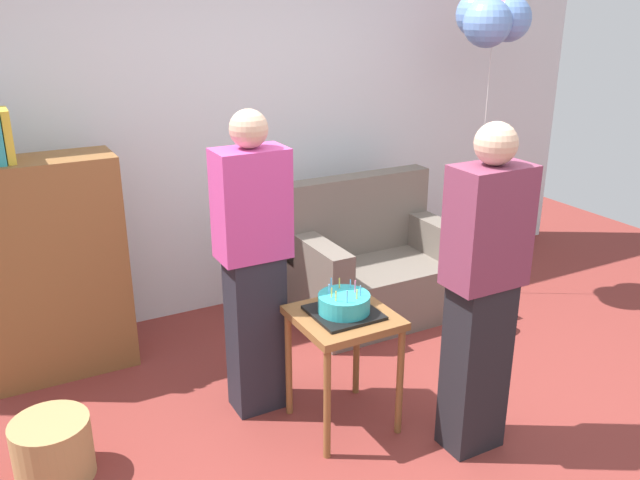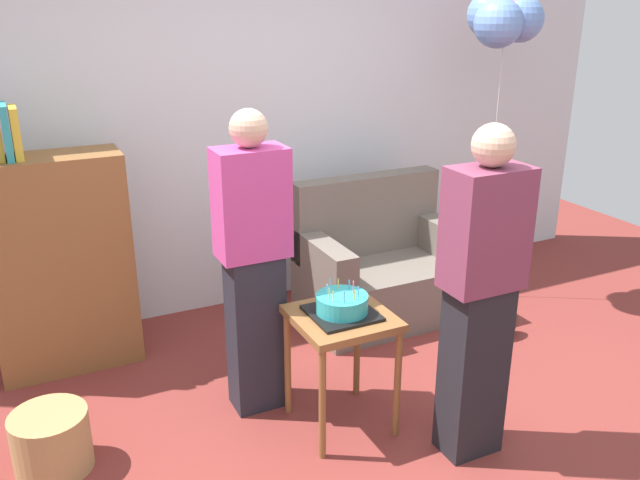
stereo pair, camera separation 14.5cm
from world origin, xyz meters
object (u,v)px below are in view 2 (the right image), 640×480
object	(u,v)px
handbag	(500,323)
person_holding_cake	(480,296)
birthday_cake	(342,305)
wicker_basket	(52,442)
couch	(380,269)
side_table	(342,332)
bookshelf	(59,260)
person_blowing_candles	(254,264)
balloon_bunch	(507,18)

from	to	relation	value
handbag	person_holding_cake	bearing A→B (deg)	-137.50
birthday_cake	wicker_basket	world-z (taller)	birthday_cake
couch	side_table	world-z (taller)	couch
bookshelf	side_table	size ratio (longest dim) A/B	2.54
birthday_cake	handbag	xyz separation A→B (m)	(1.39, 0.38, -0.59)
person_blowing_candles	wicker_basket	xyz separation A→B (m)	(-1.07, -0.09, -0.68)
couch	birthday_cake	size ratio (longest dim) A/B	3.44
birthday_cake	balloon_bunch	xyz separation A→B (m)	(1.69, 0.95, 1.31)
person_blowing_candles	person_holding_cake	world-z (taller)	same
person_blowing_candles	wicker_basket	bearing A→B (deg)	-157.38
person_blowing_candles	handbag	xyz separation A→B (m)	(1.71, 0.02, -0.73)
couch	bookshelf	world-z (taller)	bookshelf
side_table	birthday_cake	distance (m)	0.15
side_table	person_holding_cake	xyz separation A→B (m)	(0.47, -0.46, 0.30)
handbag	balloon_bunch	bearing A→B (deg)	61.64
birthday_cake	handbag	world-z (taller)	birthday_cake
bookshelf	birthday_cake	distance (m)	1.75
person_blowing_candles	wicker_basket	world-z (taller)	person_blowing_candles
side_table	bookshelf	bearing A→B (deg)	133.39
bookshelf	handbag	size ratio (longest dim) A/B	5.78
person_holding_cake	balloon_bunch	xyz separation A→B (m)	(1.22, 1.41, 1.16)
side_table	person_blowing_candles	bearing A→B (deg)	131.88
bookshelf	person_holding_cake	xyz separation A→B (m)	(1.68, -1.73, 0.16)
side_table	couch	bearing A→B (deg)	50.85
wicker_basket	handbag	bearing A→B (deg)	2.14
person_holding_cake	balloon_bunch	bearing A→B (deg)	-143.31
birthday_cake	person_holding_cake	size ratio (longest dim) A/B	0.20
bookshelf	wicker_basket	bearing A→B (deg)	-101.01
handbag	balloon_bunch	distance (m)	2.00
bookshelf	birthday_cake	world-z (taller)	bookshelf
side_table	wicker_basket	world-z (taller)	side_table
couch	person_blowing_candles	distance (m)	1.44
side_table	birthday_cake	world-z (taller)	birthday_cake
handbag	bookshelf	bearing A→B (deg)	160.93
wicker_basket	handbag	xyz separation A→B (m)	(2.78, 0.10, -0.05)
birthday_cake	balloon_bunch	size ratio (longest dim) A/B	0.15
person_holding_cake	wicker_basket	distance (m)	2.12
person_holding_cake	handbag	world-z (taller)	person_holding_cake
couch	person_blowing_candles	world-z (taller)	person_blowing_candles
balloon_bunch	wicker_basket	bearing A→B (deg)	-167.67
wicker_basket	handbag	size ratio (longest dim) A/B	1.29
side_table	person_blowing_candles	distance (m)	0.57
birthday_cake	person_blowing_candles	size ratio (longest dim) A/B	0.20
couch	balloon_bunch	bearing A→B (deg)	-5.86
side_table	balloon_bunch	xyz separation A→B (m)	(1.69, 0.95, 1.46)
person_blowing_candles	balloon_bunch	xyz separation A→B (m)	(2.02, 0.59, 1.16)
bookshelf	handbag	distance (m)	2.80
bookshelf	wicker_basket	world-z (taller)	bookshelf
bookshelf	person_holding_cake	distance (m)	2.42
couch	handbag	xyz separation A→B (m)	(0.54, -0.66, -0.24)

